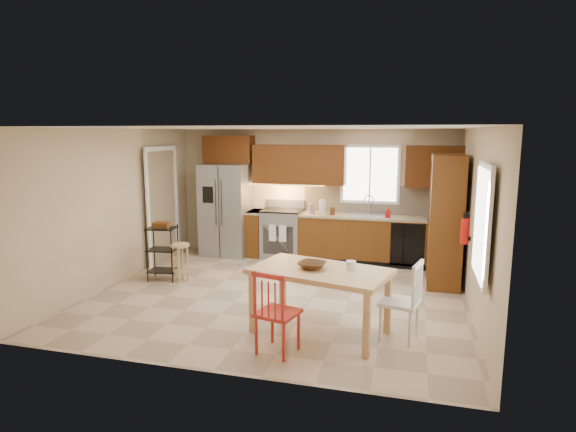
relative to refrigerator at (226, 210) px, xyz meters
The scene contains 33 objects.
floor 2.87m from the refrigerator, 51.34° to the right, with size 5.50×5.50×0.00m, color tan.
ceiling 3.15m from the refrigerator, 51.34° to the right, with size 5.50×5.00×0.02m, color silver.
wall_back 1.77m from the refrigerator, 12.44° to the left, with size 5.50×0.02×2.50m, color #CCB793.
wall_front 4.94m from the refrigerator, 69.82° to the right, with size 5.50×0.02×2.50m, color #CCB793.
wall_left 2.39m from the refrigerator, 116.29° to the right, with size 0.02×5.00×2.50m, color #CCB793.
wall_right 4.94m from the refrigerator, 25.53° to the right, with size 0.02×5.00×2.50m, color #CCB793.
refrigerator is the anchor object (origin of this frame).
range_stove 1.24m from the refrigerator, ahead, with size 0.76×0.63×0.92m, color gray.
base_cabinet_narrow 0.76m from the refrigerator, ahead, with size 0.30×0.60×0.90m, color #5C3110.
base_cabinet_run 3.03m from the refrigerator, ahead, with size 2.92×0.60×0.90m, color #5C3110.
dishwasher 3.59m from the refrigerator, ahead, with size 0.60×0.02×0.78m, color black.
backsplash 3.02m from the refrigerator, ahead, with size 2.92×0.03×0.55m, color beige.
upper_over_fridge 1.21m from the refrigerator, 90.00° to the left, with size 1.00×0.35×0.55m, color #52290D.
upper_left_block 1.73m from the refrigerator, ahead, with size 1.80×0.35×0.75m, color #52290D.
upper_right_block 4.06m from the refrigerator, ahead, with size 1.00×0.35×0.75m, color #52290D.
window_back 2.92m from the refrigerator, ahead, with size 1.12×0.04×1.12m, color white.
sink 2.80m from the refrigerator, ahead, with size 0.62×0.46×0.16m, color gray.
undercab_glow 1.27m from the refrigerator, ahead, with size 1.60×0.30×0.01m, color #FFBF66.
soap_bottle 3.18m from the refrigerator, ahead, with size 0.09×0.09×0.19m, color red.
paper_towel 1.95m from the refrigerator, ahead, with size 0.12×0.12×0.28m, color silver.
canister_steel 1.75m from the refrigerator, ahead, with size 0.11×0.11×0.18m, color gray.
canister_wood 2.15m from the refrigerator, ahead, with size 0.10×0.10×0.14m, color #4D2D14.
pantry 4.23m from the refrigerator, 12.62° to the right, with size 0.50×0.95×2.10m, color #5C3110.
fire_extinguisher 4.76m from the refrigerator, 24.52° to the right, with size 0.12×0.12×0.36m, color red.
window_right 5.50m from the refrigerator, 36.79° to the right, with size 0.04×1.02×1.32m, color white.
doorway 1.28m from the refrigerator, 139.62° to the right, with size 0.04×0.95×2.10m, color #8C7A59.
dining_table 4.25m from the refrigerator, 52.35° to the right, with size 1.63×0.92×0.79m, color tan, non-canonical shape.
chair_red 4.59m from the refrigerator, 60.84° to the right, with size 0.45×0.45×0.96m, color #AF221B, non-canonical shape.
chair_white 4.84m from the refrigerator, 43.01° to the right, with size 0.45×0.45×0.96m, color silver, non-canonical shape.
table_bowl 4.16m from the refrigerator, 53.46° to the right, with size 0.33×0.33×0.08m, color #4D2D14.
table_jar 4.37m from the refrigerator, 47.83° to the right, with size 0.12×0.12×0.15m, color silver.
bar_stool 2.00m from the refrigerator, 91.29° to the right, with size 0.31×0.31×0.64m, color tan, non-canonical shape.
utility_cart 1.97m from the refrigerator, 101.43° to the right, with size 0.46×0.36×0.93m, color black, non-canonical shape.
Camera 1 is at (1.95, -6.74, 2.44)m, focal length 30.00 mm.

